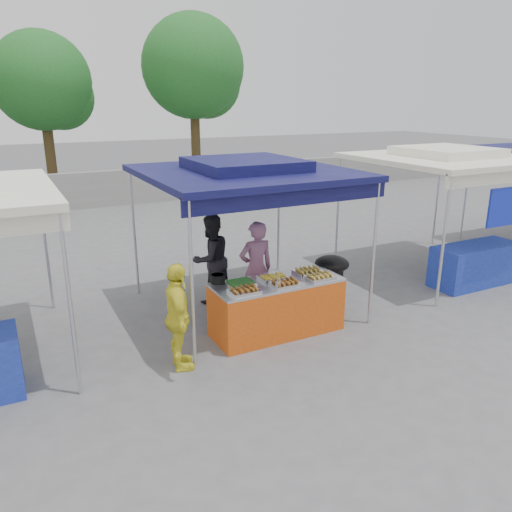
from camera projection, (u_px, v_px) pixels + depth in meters
name	position (u px, v px, depth m)	size (l,w,h in m)	color
ground_plane	(273.00, 329.00, 7.89)	(80.00, 80.00, 0.00)	#5E5D60
back_wall	(117.00, 188.00, 17.05)	(40.00, 0.25, 1.20)	gray
main_canopy	(246.00, 172.00, 8.01)	(3.20, 3.20, 2.57)	silver
neighbor_stall_right	(459.00, 199.00, 9.87)	(3.20, 3.20, 2.57)	silver
tree_1	(46.00, 86.00, 17.36)	(3.44, 3.37, 5.79)	#43331A
tree_2	(196.00, 71.00, 18.89)	(3.84, 3.84, 6.59)	#43331A
vendor_table	(277.00, 307.00, 7.68)	(2.00, 0.80, 0.85)	#C94C12
food_tray_fl	(245.00, 291.00, 7.06)	(0.42, 0.30, 0.07)	silver
food_tray_fm	(285.00, 284.00, 7.34)	(0.42, 0.30, 0.07)	silver
food_tray_fr	(320.00, 277.00, 7.61)	(0.42, 0.30, 0.07)	silver
food_tray_bl	(240.00, 283.00, 7.36)	(0.42, 0.30, 0.07)	silver
food_tray_bm	(273.00, 277.00, 7.61)	(0.42, 0.30, 0.07)	silver
food_tray_br	(308.00, 271.00, 7.87)	(0.42, 0.30, 0.07)	silver
cooking_pot	(218.00, 279.00, 7.46)	(0.22, 0.22, 0.13)	black
skewer_cup	(278.00, 285.00, 7.24)	(0.08, 0.08, 0.10)	silver
wok_burner	(331.00, 278.00, 8.46)	(0.58, 0.58, 0.98)	black
crate_left	(234.00, 317.00, 8.01)	(0.48, 0.34, 0.29)	#1426A9
crate_right	(268.00, 308.00, 8.31)	(0.51, 0.36, 0.31)	#1426A9
crate_stacked	(268.00, 291.00, 8.22)	(0.48, 0.34, 0.29)	#1426A9
vendor_woman	(256.00, 269.00, 8.21)	(0.59, 0.39, 1.62)	#8F5B7D
helper_man	(211.00, 259.00, 8.77)	(0.77, 0.60, 1.59)	black
customer_person	(178.00, 317.00, 6.54)	(0.87, 0.36, 1.48)	yellow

